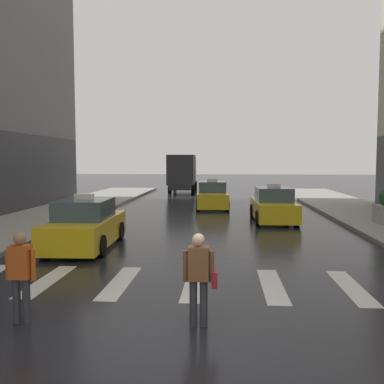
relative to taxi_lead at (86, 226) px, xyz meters
name	(u,v)px	position (x,y,z in m)	size (l,w,h in m)	color
ground_plane	(183,336)	(3.95, -6.95, -0.72)	(160.00, 160.00, 0.00)	black
crosswalk_markings	(195,284)	(3.95, -3.95, -0.72)	(11.30, 2.80, 0.01)	silver
taxi_lead	(86,226)	(0.00, 0.00, 0.00)	(2.04, 4.59, 1.80)	yellow
taxi_second	(273,206)	(6.98, 6.61, 0.00)	(2.02, 4.58, 1.80)	yellow
taxi_third	(212,196)	(3.92, 11.98, 0.00)	(2.10, 4.62, 1.80)	yellow
box_truck	(183,172)	(0.97, 23.96, 1.13)	(2.40, 7.58, 3.35)	#2D2D2D
pedestrian_with_handbag	(199,274)	(4.19, -6.49, 0.21)	(0.61, 0.24, 1.65)	#333338
pedestrian_plain_coat	(21,272)	(1.01, -6.61, 0.21)	(0.55, 0.24, 1.65)	#333338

